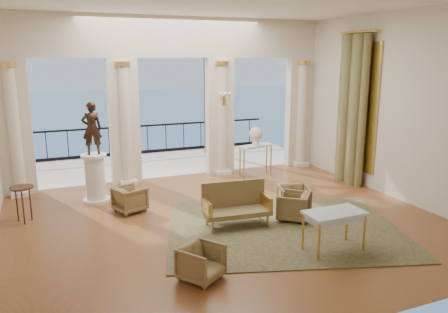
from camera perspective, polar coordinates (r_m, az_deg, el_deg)
name	(u,v)px	position (r m, az deg, el deg)	size (l,w,h in m)	color
floor	(226,222)	(9.37, 0.32, -8.55)	(9.00, 9.00, 0.00)	#441E0B
room_walls	(251,89)	(7.72, 3.59, 8.80)	(9.00, 9.00, 9.00)	beige
arcade	(173,88)	(12.36, -6.62, 8.91)	(9.00, 0.56, 4.50)	beige
terrace	(159,164)	(14.66, -8.48, -0.94)	(10.00, 3.60, 0.10)	beige
balustrade	(148,142)	(16.09, -9.93, 1.91)	(9.00, 0.06, 1.03)	black
palm_tree	(206,37)	(15.61, -2.36, 15.35)	(2.00, 2.00, 4.50)	#4C3823
sea	(70,122)	(68.77, -19.47, 4.32)	(160.00, 160.00, 0.00)	#295383
curtain	(351,110)	(12.31, 16.30, 5.83)	(0.33, 1.40, 4.09)	brown
window_frame	(357,107)	(12.42, 17.00, 6.22)	(0.04, 1.60, 3.40)	gold
wall_sconce	(224,100)	(12.55, 0.03, 7.43)	(0.30, 0.11, 0.33)	gold
rug	(284,228)	(9.12, 7.79, -9.24)	(4.64, 3.61, 0.02)	#313519
armchair_a	(201,261)	(7.03, -3.00, -13.46)	(0.60, 0.56, 0.62)	#433219
armchair_b	(294,198)	(9.97, 9.13, -5.34)	(0.65, 0.61, 0.67)	#433219
armchair_c	(293,205)	(9.51, 9.01, -6.26)	(0.64, 0.60, 0.66)	#433219
armchair_d	(130,198)	(10.12, -12.18, -5.29)	(0.62, 0.58, 0.64)	#433219
settee	(236,204)	(9.09, 1.52, -6.24)	(1.42, 0.72, 0.91)	#433219
game_table	(335,216)	(8.10, 14.24, -7.50)	(1.08, 0.60, 0.74)	#A2BDCC
pedestal	(95,179)	(10.90, -16.47, -2.86)	(0.64, 0.64, 1.18)	silver
statue	(92,128)	(10.64, -16.89, 3.54)	(0.45, 0.30, 1.24)	black
console_table	(256,150)	(12.69, 4.16, 0.80)	(1.04, 0.62, 0.93)	silver
urn	(256,135)	(12.61, 4.19, 2.85)	(0.40, 0.40, 0.53)	white
side_table	(22,192)	(10.10, -24.87, -4.20)	(0.48, 0.48, 0.78)	black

